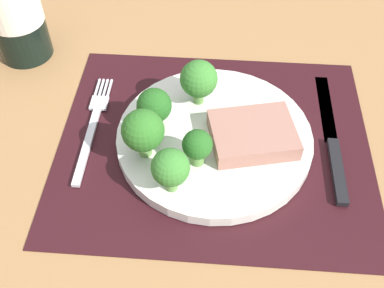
# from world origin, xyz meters

# --- Properties ---
(ground_plane) EXTENTS (1.40, 1.10, 0.03)m
(ground_plane) POSITION_xyz_m (0.00, 0.00, -0.01)
(ground_plane) COLOR #996D42
(placemat) EXTENTS (0.41, 0.34, 0.00)m
(placemat) POSITION_xyz_m (0.00, 0.00, 0.00)
(placemat) COLOR black
(placemat) RESTS_ON ground_plane
(plate) EXTENTS (0.25, 0.25, 0.02)m
(plate) POSITION_xyz_m (0.00, 0.00, 0.01)
(plate) COLOR silver
(plate) RESTS_ON placemat
(steak) EXTENTS (0.12, 0.10, 0.02)m
(steak) POSITION_xyz_m (0.05, -0.01, 0.03)
(steak) COLOR #9E6B5B
(steak) RESTS_ON plate
(broccoli_center) EXTENTS (0.05, 0.05, 0.07)m
(broccoli_center) POSITION_xyz_m (-0.02, 0.06, 0.06)
(broccoli_center) COLOR #5B8942
(broccoli_center) RESTS_ON plate
(broccoli_back_left) EXTENTS (0.05, 0.05, 0.05)m
(broccoli_back_left) POSITION_xyz_m (-0.08, 0.01, 0.05)
(broccoli_back_left) COLOR #6B994C
(broccoli_back_left) RESTS_ON plate
(broccoli_front_edge) EXTENTS (0.04, 0.04, 0.06)m
(broccoli_front_edge) POSITION_xyz_m (-0.05, -0.09, 0.06)
(broccoli_front_edge) COLOR #5B8942
(broccoli_front_edge) RESTS_ON plate
(broccoli_near_steak) EXTENTS (0.04, 0.04, 0.05)m
(broccoli_near_steak) POSITION_xyz_m (-0.02, -0.05, 0.05)
(broccoli_near_steak) COLOR #5B8942
(broccoli_near_steak) RESTS_ON plate
(broccoli_near_fork) EXTENTS (0.05, 0.05, 0.07)m
(broccoli_near_fork) POSITION_xyz_m (-0.08, -0.04, 0.06)
(broccoli_near_fork) COLOR #5B8942
(broccoli_near_fork) RESTS_ON plate
(fork) EXTENTS (0.02, 0.19, 0.01)m
(fork) POSITION_xyz_m (-0.16, 0.01, 0.01)
(fork) COLOR silver
(fork) RESTS_ON placemat
(knife) EXTENTS (0.02, 0.23, 0.01)m
(knife) POSITION_xyz_m (0.15, 0.01, 0.01)
(knife) COLOR black
(knife) RESTS_ON placemat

